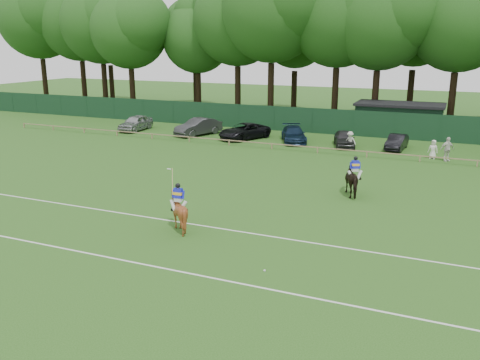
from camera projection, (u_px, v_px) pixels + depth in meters
The scene contains 20 objects.
ground at pixel (208, 219), 26.25m from camera, with size 160.00×160.00×0.00m, color #1E4C14.
horse_dark at pixel (354, 180), 30.05m from camera, with size 1.01×2.22×1.88m, color black.
horse_chestnut at pixel (179, 212), 24.54m from camera, with size 1.48×1.66×1.83m, color brown.
sedan_silver at pixel (136, 123), 52.16m from camera, with size 1.85×4.60×1.57m, color #A6A8AB.
sedan_grey at pixel (198, 127), 49.57m from camera, with size 1.73×4.97×1.64m, color #323235.
suv_black at pixel (244, 131), 47.64m from camera, with size 2.41×5.23×1.45m, color black.
sedan_navy at pixel (294, 134), 46.18m from camera, with size 1.97×4.84×1.41m, color #12233A.
hatch_grey at pixel (344, 139), 44.24m from camera, with size 1.62×4.03×1.37m, color #2D2C2F.
estate_black at pixel (397, 142), 43.03m from camera, with size 1.34×3.84×1.26m, color black.
spectator_left at pixel (350, 141), 42.65m from camera, with size 1.03×0.59×1.59m, color beige.
spectator_mid at pixel (447, 149), 38.73m from camera, with size 1.09×0.46×1.87m, color silver.
spectator_right at pixel (433, 149), 39.57m from camera, with size 0.73×0.48×1.50m, color silver.
rider_dark at pixel (355, 167), 29.82m from camera, with size 0.89×0.60×1.41m.
rider_chestnut at pixel (178, 196), 24.32m from camera, with size 0.94×0.56×2.05m.
polo_ball at pixel (265, 271), 20.25m from camera, with size 0.09×0.09×0.09m, color silver.
pitch_lines at pixel (174, 243), 23.14m from camera, with size 60.00×5.10×0.01m.
pitch_rail at pixel (306, 147), 42.07m from camera, with size 62.10×0.10×0.50m.
perimeter_fence at pixel (332, 122), 49.83m from camera, with size 92.08×0.08×2.50m.
utility_shed at pixel (399, 118), 50.13m from camera, with size 8.40×4.40×3.04m.
tree_row at pixel (366, 124), 56.49m from camera, with size 96.00×12.00×21.00m, color #26561C, non-canonical shape.
Camera 1 is at (11.31, -22.11, 8.89)m, focal length 38.00 mm.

